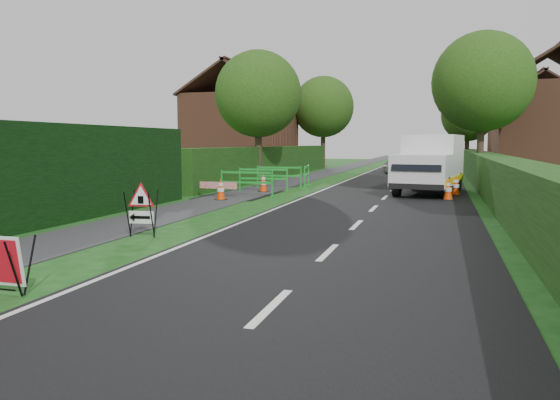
{
  "coord_description": "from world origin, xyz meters",
  "views": [
    {
      "loc": [
        4.44,
        -8.67,
        2.02
      ],
      "look_at": [
        1.04,
        2.83,
        0.76
      ],
      "focal_mm": 35.0,
      "sensor_mm": 36.0,
      "label": 1
    }
  ],
  "objects": [
    {
      "name": "traffic_cone_1",
      "position": [
        5.01,
        13.1,
        0.39
      ],
      "size": [
        0.38,
        0.38,
        0.79
      ],
      "color": "black",
      "rests_on": "ground"
    },
    {
      "name": "hedge_west_far",
      "position": [
        -5.0,
        22.0,
        0.0
      ],
      "size": [
        1.0,
        24.0,
        1.8
      ],
      "primitive_type": "cube",
      "color": "#14380F",
      "rests_on": "ground"
    },
    {
      "name": "tree_ne",
      "position": [
        6.4,
        22.0,
        5.17
      ],
      "size": [
        5.2,
        5.2,
        7.79
      ],
      "color": "#2D2116",
      "rests_on": "ground"
    },
    {
      "name": "redwhite_plank",
      "position": [
        -3.47,
        10.0,
        0.0
      ],
      "size": [
        1.5,
        0.09,
        0.25
      ],
      "primitive_type": "cube",
      "rotation": [
        0.0,
        0.0,
        -0.03
      ],
      "color": "red",
      "rests_on": "ground"
    },
    {
      "name": "traffic_cone_4",
      "position": [
        -2.53,
        12.53,
        0.39
      ],
      "size": [
        0.38,
        0.38,
        0.79
      ],
      "color": "black",
      "rests_on": "ground"
    },
    {
      "name": "footpath",
      "position": [
        -3.0,
        35.0,
        0.01
      ],
      "size": [
        2.0,
        90.0,
        0.02
      ],
      "primitive_type": "cube",
      "color": "#2D2D30",
      "rests_on": "ground"
    },
    {
      "name": "ped_barrier_0",
      "position": [
        -2.48,
        10.37,
        0.63
      ],
      "size": [
        2.06,
        0.35,
        1.0
      ],
      "rotation": [
        0.0,
        0.0,
        -0.0
      ],
      "color": "#1A9028",
      "rests_on": "ground"
    },
    {
      "name": "ped_barrier_2",
      "position": [
        -2.49,
        14.64,
        0.63
      ],
      "size": [
        2.07,
        0.43,
        1.0
      ],
      "rotation": [
        0.0,
        0.0,
        0.04
      ],
      "color": "#1A9028",
      "rests_on": "ground"
    },
    {
      "name": "tree_fw",
      "position": [
        -4.6,
        34.0,
        4.83
      ],
      "size": [
        4.8,
        4.8,
        7.24
      ],
      "color": "#2D2116",
      "rests_on": "ground"
    },
    {
      "name": "traffic_cone_2",
      "position": [
        5.11,
        16.31,
        0.39
      ],
      "size": [
        0.38,
        0.38,
        0.79
      ],
      "color": "black",
      "rests_on": "ground"
    },
    {
      "name": "traffic_cone_3",
      "position": [
        -2.97,
        9.05,
        0.39
      ],
      "size": [
        0.38,
        0.38,
        0.79
      ],
      "color": "black",
      "rests_on": "ground"
    },
    {
      "name": "house_east_a",
      "position": [
        11.0,
        28.0,
        2.9
      ],
      "size": [
        7.5,
        7.4,
        7.88
      ],
      "color": "brown",
      "rests_on": "ground"
    },
    {
      "name": "traffic_cone_0",
      "position": [
        4.71,
        11.34,
        0.39
      ],
      "size": [
        0.38,
        0.38,
        0.79
      ],
      "color": "black",
      "rests_on": "ground"
    },
    {
      "name": "ped_barrier_3",
      "position": [
        -1.48,
        15.69,
        0.63
      ],
      "size": [
        0.65,
        2.09,
        1.0
      ],
      "rotation": [
        0.0,
        0.0,
        1.72
      ],
      "color": "#1A9028",
      "rests_on": "ground"
    },
    {
      "name": "ped_barrier_1",
      "position": [
        -2.58,
        12.66,
        0.63
      ],
      "size": [
        2.08,
        0.55,
        1.0
      ],
      "rotation": [
        0.0,
        0.0,
        0.1
      ],
      "color": "#1A9028",
      "rests_on": "ground"
    },
    {
      "name": "road_surface",
      "position": [
        2.5,
        35.0,
        0.0
      ],
      "size": [
        6.0,
        90.0,
        0.02
      ],
      "primitive_type": "cube",
      "color": "black",
      "rests_on": "ground"
    },
    {
      "name": "ground",
      "position": [
        0.0,
        0.0,
        0.0
      ],
      "size": [
        120.0,
        120.0,
        0.0
      ],
      "primitive_type": "plane",
      "color": "#164714",
      "rests_on": "ground"
    },
    {
      "name": "hedge_east",
      "position": [
        6.5,
        16.0,
        0.0
      ],
      "size": [
        1.2,
        50.0,
        1.5
      ],
      "primitive_type": "cube",
      "color": "#14380F",
      "rests_on": "ground"
    },
    {
      "name": "tree_nw",
      "position": [
        -4.6,
        18.0,
        4.48
      ],
      "size": [
        4.4,
        4.4,
        6.7
      ],
      "color": "#2D2116",
      "rests_on": "ground"
    },
    {
      "name": "works_van",
      "position": [
        4.03,
        13.77,
        1.24
      ],
      "size": [
        2.75,
        5.36,
        2.33
      ],
      "rotation": [
        0.0,
        0.0,
        -0.15
      ],
      "color": "silver",
      "rests_on": "ground"
    },
    {
      "name": "house_west",
      "position": [
        -10.0,
        30.0,
        2.9
      ],
      "size": [
        7.5,
        7.4,
        7.88
      ],
      "color": "brown",
      "rests_on": "ground"
    },
    {
      "name": "tree_fe",
      "position": [
        6.4,
        38.0,
        4.22
      ],
      "size": [
        4.2,
        4.2,
        6.33
      ],
      "color": "#2D2116",
      "rests_on": "ground"
    },
    {
      "name": "hatchback_car",
      "position": [
        1.83,
        26.55,
        0.53
      ],
      "size": [
        2.42,
        3.37,
        1.07
      ],
      "primitive_type": "imported",
      "rotation": [
        0.0,
        0.0,
        0.42
      ],
      "color": "silver",
      "rests_on": "ground"
    },
    {
      "name": "triangle_sign",
      "position": [
        -1.66,
        1.48,
        0.69
      ],
      "size": [
        0.75,
        0.75,
        0.99
      ],
      "rotation": [
        0.0,
        0.0,
        0.12
      ],
      "color": "black",
      "rests_on": "ground"
    },
    {
      "name": "house_east_b",
      "position": [
        12.0,
        42.0,
        2.9
      ],
      "size": [
        7.5,
        7.4,
        7.88
      ],
      "color": "brown",
      "rests_on": "ground"
    }
  ]
}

